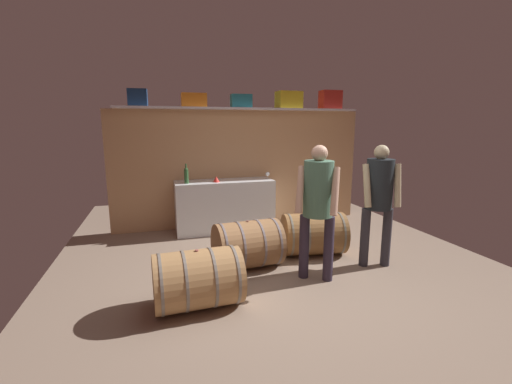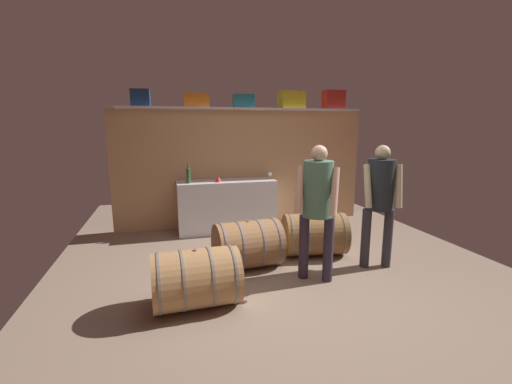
{
  "view_description": "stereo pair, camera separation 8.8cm",
  "coord_description": "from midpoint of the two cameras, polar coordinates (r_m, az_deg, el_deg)",
  "views": [
    {
      "loc": [
        -1.45,
        -3.41,
        1.81
      ],
      "look_at": [
        -0.31,
        0.55,
        1.0
      ],
      "focal_mm": 24.0,
      "sensor_mm": 36.0,
      "label": 1
    },
    {
      "loc": [
        -1.37,
        -3.43,
        1.81
      ],
      "look_at": [
        -0.31,
        0.55,
        1.0
      ],
      "focal_mm": 24.0,
      "sensor_mm": 36.0,
      "label": 2
    }
  ],
  "objects": [
    {
      "name": "ground_plane",
      "position": [
        4.67,
        2.81,
        -11.77
      ],
      "size": [
        5.73,
        8.37,
        0.02
      ],
      "primitive_type": "cube",
      "color": "gray"
    },
    {
      "name": "back_wall_panel",
      "position": [
        6.22,
        -2.91,
        3.93
      ],
      "size": [
        4.53,
        0.1,
        2.06
      ],
      "primitive_type": "cube",
      "color": "tan",
      "rests_on": "ground"
    },
    {
      "name": "high_shelf_board",
      "position": [
        6.03,
        -2.68,
        13.68
      ],
      "size": [
        4.17,
        0.4,
        0.03
      ],
      "primitive_type": "cube",
      "color": "silver",
      "rests_on": "back_wall_panel"
    },
    {
      "name": "toolcase_navy",
      "position": [
        5.88,
        -19.54,
        14.6
      ],
      "size": [
        0.3,
        0.22,
        0.27
      ],
      "primitive_type": "cube",
      "rotation": [
        0.0,
        0.0,
        -0.05
      ],
      "color": "navy",
      "rests_on": "high_shelf_board"
    },
    {
      "name": "toolcase_orange",
      "position": [
        5.9,
        -10.76,
        14.79
      ],
      "size": [
        0.41,
        0.29,
        0.22
      ],
      "primitive_type": "cube",
      "rotation": [
        0.0,
        0.0,
        -0.03
      ],
      "color": "orange",
      "rests_on": "high_shelf_board"
    },
    {
      "name": "toolcase_teal",
      "position": [
        6.03,
        -2.93,
        14.89
      ],
      "size": [
        0.36,
        0.25,
        0.22
      ],
      "primitive_type": "cube",
      "rotation": [
        0.0,
        0.0,
        -0.06
      ],
      "color": "#21707F",
      "rests_on": "high_shelf_board"
    },
    {
      "name": "toolcase_yellow",
      "position": [
        6.29,
        5.08,
        15.03
      ],
      "size": [
        0.45,
        0.3,
        0.29
      ],
      "primitive_type": "cube",
      "rotation": [
        0.0,
        0.0,
        0.06
      ],
      "color": "gold",
      "rests_on": "high_shelf_board"
    },
    {
      "name": "toolcase_red",
      "position": [
        6.63,
        11.89,
        14.8
      ],
      "size": [
        0.37,
        0.24,
        0.33
      ],
      "primitive_type": "cube",
      "rotation": [
        0.0,
        0.0,
        -0.0
      ],
      "color": "red",
      "rests_on": "high_shelf_board"
    },
    {
      "name": "work_cabinet",
      "position": [
        5.92,
        -5.66,
        -2.29
      ],
      "size": [
        1.66,
        0.55,
        0.88
      ],
      "primitive_type": "cube",
      "color": "white",
      "rests_on": "ground"
    },
    {
      "name": "wine_bottle_green",
      "position": [
        5.63,
        -11.98,
        2.79
      ],
      "size": [
        0.07,
        0.07,
        0.32
      ],
      "color": "#2C562D",
      "rests_on": "work_cabinet"
    },
    {
      "name": "wine_glass",
      "position": [
        5.96,
        1.53,
        2.98
      ],
      "size": [
        0.08,
        0.08,
        0.13
      ],
      "color": "white",
      "rests_on": "work_cabinet"
    },
    {
      "name": "red_funnel",
      "position": [
        5.7,
        -7.07,
        2.14
      ],
      "size": [
        0.11,
        0.11,
        0.1
      ],
      "primitive_type": "cone",
      "color": "red",
      "rests_on": "work_cabinet"
    },
    {
      "name": "wine_barrel_near",
      "position": [
        4.92,
        9.06,
        -6.89
      ],
      "size": [
        0.93,
        0.7,
        0.6
      ],
      "rotation": [
        0.0,
        0.0,
        -0.15
      ],
      "color": "olive",
      "rests_on": "ground"
    },
    {
      "name": "wine_barrel_far",
      "position": [
        4.42,
        -1.98,
        -8.71
      ],
      "size": [
        0.87,
        0.67,
        0.62
      ],
      "rotation": [
        0.0,
        0.0,
        0.09
      ],
      "color": "#976B43",
      "rests_on": "ground"
    },
    {
      "name": "wine_barrel_flank",
      "position": [
        3.57,
        -10.41,
        -14.07
      ],
      "size": [
        0.88,
        0.63,
        0.6
      ],
      "rotation": [
        0.0,
        0.0,
        0.05
      ],
      "color": "#AB7E4D",
      "rests_on": "ground"
    },
    {
      "name": "tasting_cup",
      "position": [
        4.83,
        9.22,
        -3.28
      ],
      "size": [
        0.07,
        0.07,
        0.04
      ],
      "primitive_type": "cylinder",
      "color": "red",
      "rests_on": "wine_barrel_near"
    },
    {
      "name": "winemaker_pouring",
      "position": [
        3.96,
        9.64,
        -1.15
      ],
      "size": [
        0.54,
        0.49,
        1.59
      ],
      "rotation": [
        0.0,
        0.0,
        2.58
      ],
      "color": "#302839",
      "rests_on": "ground"
    },
    {
      "name": "visitor_tasting",
      "position": [
        4.54,
        19.28,
        -0.22
      ],
      "size": [
        0.5,
        0.4,
        1.57
      ],
      "rotation": [
        0.0,
        0.0,
        -3.4
      ],
      "color": "#323038",
      "rests_on": "ground"
    }
  ]
}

